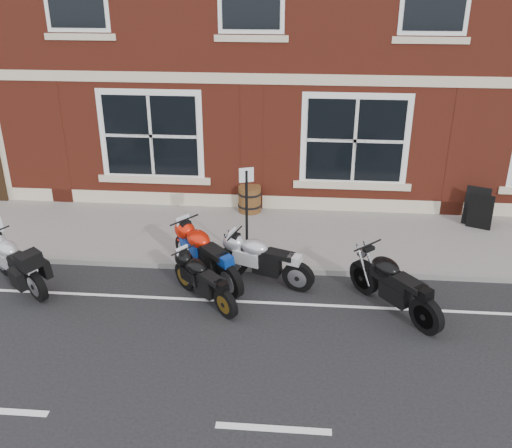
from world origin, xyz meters
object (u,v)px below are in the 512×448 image
Objects in this scene: moto_touring_silver at (17,260)px; moto_sport_red at (207,253)px; parking_sign at (247,210)px; moto_sport_silver at (264,258)px; barrel_planter at (250,199)px; moto_sport_black at (204,278)px; a_board_sign at (478,209)px; moto_naked_black at (394,282)px.

moto_sport_red is at bearing -42.15° from moto_touring_silver.
moto_sport_red is 1.17m from parking_sign.
moto_sport_silver is at bearing -75.56° from parking_sign.
parking_sign is (0.21, -2.75, 0.87)m from barrel_planter.
moto_sport_black is at bearing -136.10° from parking_sign.
barrel_planter is 0.32× the size of parking_sign.
parking_sign is (0.74, 0.54, 0.73)m from moto_sport_red.
barrel_planter is 2.89m from parking_sign.
moto_touring_silver is 10.23m from a_board_sign.
a_board_sign is (5.98, 2.79, -0.01)m from moto_sport_red.
moto_touring_silver is at bearing 117.98° from moto_sport_silver.
moto_naked_black is (3.56, -0.84, -0.01)m from moto_sport_red.
a_board_sign is at bearing -38.54° from moto_sport_silver.
barrel_planter is (4.20, 3.85, -0.11)m from moto_touring_silver.
moto_sport_silver reaches higher than moto_sport_black.
moto_sport_black is 1.52× the size of a_board_sign.
barrel_planter is at bearing -162.25° from a_board_sign.
a_board_sign is 5.76m from parking_sign.
parking_sign reaches higher than a_board_sign.
parking_sign is (-0.39, 0.55, 0.79)m from moto_sport_silver.
moto_sport_black is at bearing 142.87° from moto_naked_black.
moto_naked_black is at bearing -46.69° from parking_sign.
moto_naked_black is (7.24, -0.28, 0.02)m from moto_touring_silver.
moto_touring_silver is 3.72m from moto_sport_red.
moto_naked_black is at bearing -100.78° from a_board_sign.
moto_touring_silver is 2.58× the size of barrel_planter.
moto_sport_red is at bearing 110.76° from moto_sport_silver.
moto_sport_black is 0.68× the size of parking_sign.
moto_naked_black is at bearing -53.04° from moto_touring_silver.
moto_sport_black is 4.15m from barrel_planter.
moto_touring_silver is 1.21× the size of moto_sport_black.
a_board_sign reaches higher than moto_sport_red.
barrel_planter is at bearing -8.34° from moto_touring_silver.
barrel_planter is (0.45, 4.13, -0.03)m from moto_sport_black.
moto_naked_black is at bearing -44.77° from moto_sport_black.
moto_naked_black is 4.37m from a_board_sign.
a_board_sign is at bearing 19.15° from moto_naked_black.
moto_naked_black is 2.02× the size of a_board_sign.
moto_sport_black is at bearing 149.73° from moto_sport_silver.
moto_naked_black is (3.48, -0.00, 0.10)m from moto_sport_black.
moto_sport_red is 1.27× the size of moto_sport_black.
a_board_sign reaches higher than moto_sport_black.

